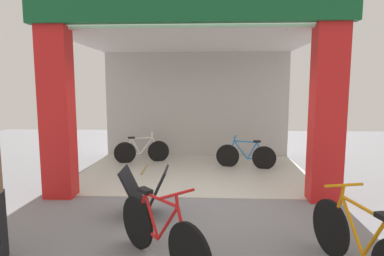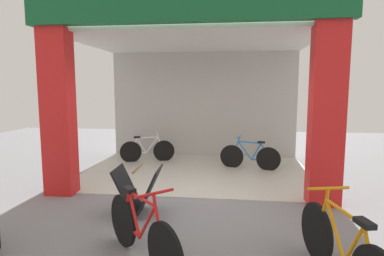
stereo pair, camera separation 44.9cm
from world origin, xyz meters
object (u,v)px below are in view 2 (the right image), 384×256
object	(u,v)px
bicycle_parked_0	(141,232)
sandwich_board_sign	(138,191)
bicycle_inside_0	(147,150)
bicycle_parked_1	(342,251)
bicycle_inside_1	(250,156)

from	to	relation	value
bicycle_parked_0	sandwich_board_sign	world-z (taller)	bicycle_parked_0
bicycle_inside_0	bicycle_parked_1	xyz separation A→B (m)	(3.27, -5.01, 0.05)
bicycle_parked_1	bicycle_inside_1	bearing A→B (deg)	97.72
bicycle_inside_1	bicycle_parked_0	distance (m)	4.58
sandwich_board_sign	bicycle_parked_0	bearing A→B (deg)	-72.45
bicycle_inside_0	sandwich_board_sign	xyz separation A→B (m)	(0.76, -3.45, 0.06)
bicycle_inside_0	bicycle_inside_1	distance (m)	2.70
bicycle_parked_0	sandwich_board_sign	xyz separation A→B (m)	(-0.43, 1.37, 0.01)
bicycle_parked_0	bicycle_parked_1	world-z (taller)	bicycle_parked_1
bicycle_parked_0	bicycle_inside_0	bearing A→B (deg)	103.90
bicycle_inside_0	bicycle_parked_1	size ratio (longest dim) A/B	0.85
sandwich_board_sign	bicycle_inside_1	bearing A→B (deg)	57.46
bicycle_inside_1	bicycle_inside_0	bearing A→B (deg)	169.72
bicycle_inside_0	bicycle_parked_1	world-z (taller)	bicycle_parked_1
bicycle_parked_0	sandwich_board_sign	bearing A→B (deg)	107.55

